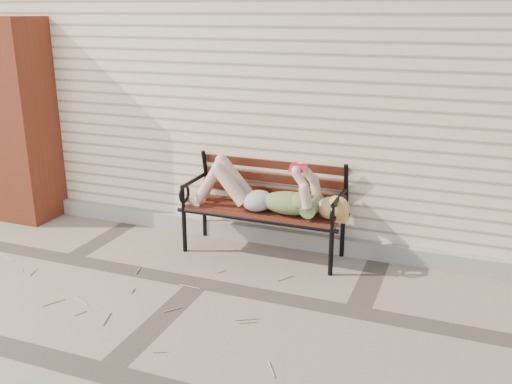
% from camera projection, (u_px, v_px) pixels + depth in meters
% --- Properties ---
extents(ground, '(80.00, 80.00, 0.00)m').
position_uv_depth(ground, '(199.00, 283.00, 4.49)').
color(ground, gray).
rests_on(ground, ground).
extents(house_wall, '(8.00, 4.00, 3.00)m').
position_uv_depth(house_wall, '(310.00, 59.00, 6.70)').
color(house_wall, beige).
rests_on(house_wall, ground).
extents(foundation_strip, '(8.00, 0.10, 0.15)m').
position_uv_depth(foundation_strip, '(246.00, 232.00, 5.33)').
color(foundation_strip, '#9F9B90').
rests_on(foundation_strip, ground).
extents(brick_pillar, '(0.50, 0.50, 2.00)m').
position_uv_depth(brick_pillar, '(22.00, 122.00, 5.65)').
color(brick_pillar, '#AF4427').
rests_on(brick_pillar, ground).
extents(garden_bench, '(1.51, 0.60, 0.97)m').
position_uv_depth(garden_bench, '(267.00, 192.00, 4.96)').
color(garden_bench, black).
rests_on(garden_bench, ground).
extents(reading_woman, '(1.42, 0.32, 0.45)m').
position_uv_depth(reading_woman, '(263.00, 192.00, 4.84)').
color(reading_woman, '#0B384F').
rests_on(reading_woman, ground).
extents(straw_scatter, '(2.70, 1.70, 0.01)m').
position_uv_depth(straw_scatter, '(132.00, 320.00, 3.95)').
color(straw_scatter, tan).
rests_on(straw_scatter, ground).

